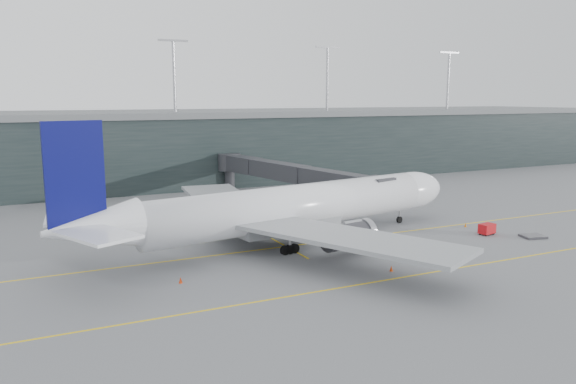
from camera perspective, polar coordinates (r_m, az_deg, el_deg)
name	(u,v)px	position (r m, az deg, el deg)	size (l,w,h in m)	color
ground	(237,243)	(71.16, -5.25, -5.23)	(320.00, 320.00, 0.00)	slate
taxiline_a	(248,251)	(67.55, -4.06, -6.01)	(160.00, 0.25, 0.02)	yellow
taxiline_b	(311,293)	(53.67, 2.34, -10.18)	(160.00, 0.25, 0.02)	yellow
taxiline_lead_main	(222,211)	(91.15, -6.69, -1.95)	(0.25, 60.00, 0.02)	yellow
terminal	(142,147)	(125.29, -14.62, 4.47)	(240.00, 36.00, 29.00)	black
main_aircraft	(290,208)	(70.22, 0.25, -1.63)	(56.83, 52.79, 15.97)	white
jet_bridge	(280,170)	(99.42, -0.82, 2.23)	(12.65, 46.99, 7.21)	#2B2C30
gse_cart	(487,229)	(79.70, 19.56, -3.53)	(2.38, 1.76, 1.47)	#B70D12
baggage_dolly	(533,236)	(80.41, 23.63, -4.14)	(2.88, 2.30, 0.29)	#323236
uld_a	(180,226)	(77.85, -10.95, -3.43)	(2.17, 1.98, 1.61)	#35353A
uld_b	(190,218)	(81.91, -9.90, -2.66)	(2.09, 1.71, 1.84)	#35353A
uld_c	(206,220)	(80.89, -8.34, -2.86)	(2.11, 1.88, 1.61)	#35353A
cone_nose	(466,225)	(83.49, 17.59, -3.20)	(0.39, 0.39, 0.62)	orange
cone_wing_stbd	(391,268)	(60.80, 10.45, -7.64)	(0.39, 0.39, 0.62)	#CA3C0B
cone_wing_port	(278,218)	(83.53, -1.02, -2.68)	(0.50, 0.50, 0.79)	#CF6D0B
cone_tail	(181,280)	(57.15, -10.86, -8.78)	(0.39, 0.39, 0.62)	red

